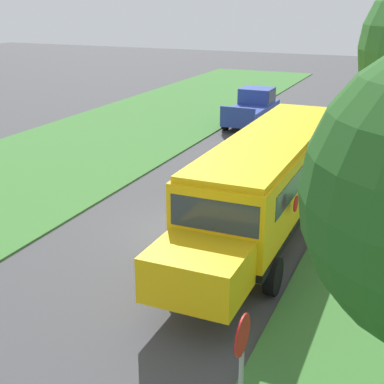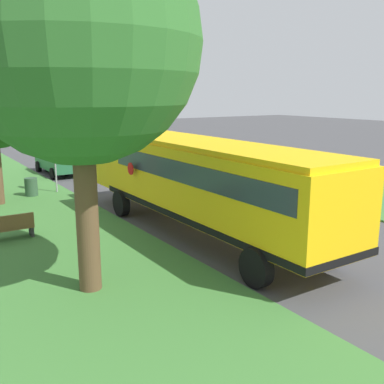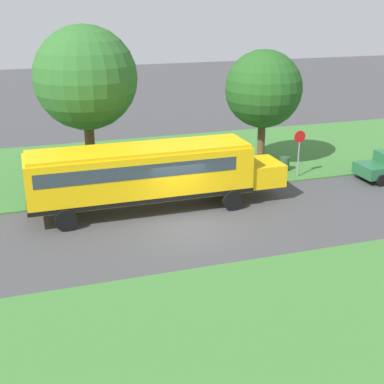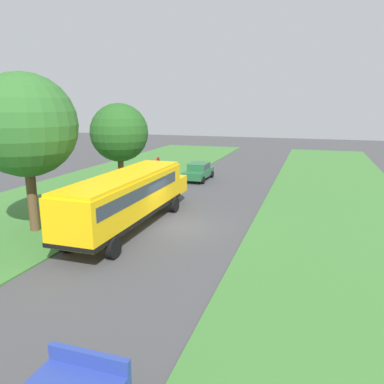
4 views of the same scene
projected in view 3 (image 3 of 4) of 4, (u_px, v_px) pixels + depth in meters
name	position (u px, v px, depth m)	size (l,w,h in m)	color
ground_plane	(186.00, 226.00, 24.04)	(120.00, 120.00, 0.00)	#424244
grass_verge	(138.00, 163.00, 32.96)	(12.00, 80.00, 0.08)	#3D7533
grass_far_side	(276.00, 341.00, 16.00)	(10.00, 80.00, 0.07)	#3D7533
school_bus	(147.00, 172.00, 25.22)	(2.85, 12.42, 3.16)	yellow
oak_tree_beside_bus	(88.00, 79.00, 27.55)	(5.38, 5.38, 8.47)	brown
oak_tree_roadside_mid	(265.00, 90.00, 31.12)	(4.51, 4.51, 6.93)	brown
stop_sign	(299.00, 148.00, 29.89)	(0.08, 0.68, 2.74)	gray
park_bench	(174.00, 163.00, 31.60)	(1.61, 0.53, 0.92)	brown
trash_bin	(285.00, 164.00, 31.36)	(0.56, 0.56, 0.90)	#2D4C33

